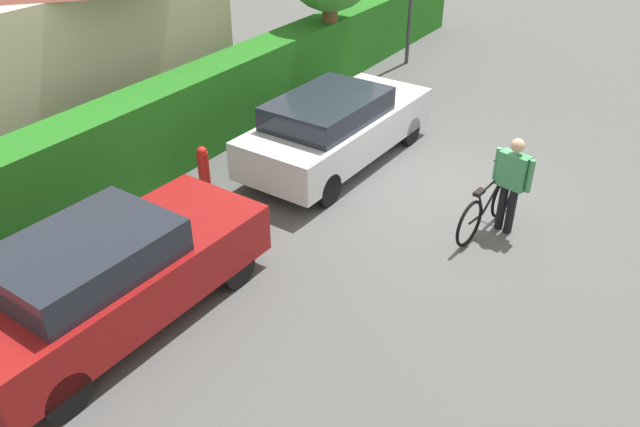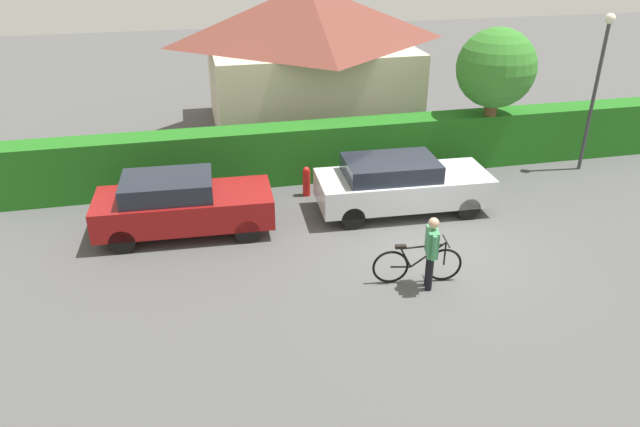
{
  "view_description": "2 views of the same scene",
  "coord_description": "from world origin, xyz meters",
  "views": [
    {
      "loc": [
        -9.14,
        -3.4,
        5.37
      ],
      "look_at": [
        -2.9,
        0.57,
        0.8
      ],
      "focal_mm": 34.87,
      "sensor_mm": 36.0,
      "label": 1
    },
    {
      "loc": [
        -4.99,
        -10.81,
        6.76
      ],
      "look_at": [
        -2.38,
        0.83,
        0.74
      ],
      "focal_mm": 33.57,
      "sensor_mm": 36.0,
      "label": 2
    }
  ],
  "objects": [
    {
      "name": "ground_plane",
      "position": [
        0.0,
        0.0,
        0.0
      ],
      "size": [
        60.0,
        60.0,
        0.0
      ],
      "primitive_type": "plane",
      "color": "#4F4F4F"
    },
    {
      "name": "street_lamp",
      "position": [
        6.04,
        3.47,
        2.83
      ],
      "size": [
        0.28,
        0.28,
        4.41
      ],
      "color": "#38383D",
      "rests_on": "ground"
    },
    {
      "name": "person_rider",
      "position": [
        -0.66,
        -1.43,
        0.91
      ],
      "size": [
        0.3,
        0.63,
        1.57
      ],
      "color": "black",
      "rests_on": "ground"
    },
    {
      "name": "bicycle",
      "position": [
        -0.82,
        -1.18,
        0.4
      ],
      "size": [
        1.82,
        0.5,
        0.93
      ],
      "color": "black",
      "rests_on": "ground"
    },
    {
      "name": "hedge_row",
      "position": [
        0.0,
        4.55,
        0.79
      ],
      "size": [
        19.95,
        0.9,
        1.57
      ],
      "primitive_type": "cube",
      "color": "#216A1B",
      "rests_on": "ground"
    },
    {
      "name": "parked_car_far",
      "position": [
        -0.07,
        2.01,
        0.74
      ],
      "size": [
        4.33,
        1.85,
        1.4
      ],
      "color": "silver",
      "rests_on": "ground"
    },
    {
      "name": "house_distant",
      "position": [
        -0.93,
        9.17,
        2.43
      ],
      "size": [
        6.8,
        5.88,
        4.75
      ],
      "color": "beige",
      "rests_on": "ground"
    },
    {
      "name": "fire_hydrant",
      "position": [
        -2.17,
        3.42,
        0.41
      ],
      "size": [
        0.2,
        0.2,
        0.81
      ],
      "color": "red",
      "rests_on": "ground"
    },
    {
      "name": "tree_kerbside",
      "position": [
        3.38,
        4.28,
        2.87
      ],
      "size": [
        2.2,
        2.2,
        4.02
      ],
      "color": "brown",
      "rests_on": "ground"
    },
    {
      "name": "parked_car_near",
      "position": [
        -5.4,
        2.01,
        0.74
      ],
      "size": [
        4.09,
        1.8,
        1.43
      ],
      "color": "maroon",
      "rests_on": "ground"
    }
  ]
}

